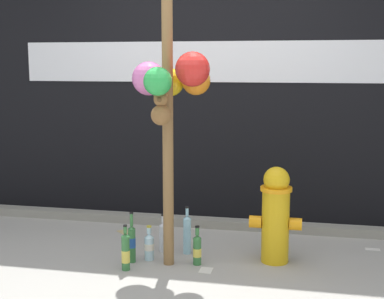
% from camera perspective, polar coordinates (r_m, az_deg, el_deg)
% --- Properties ---
extents(ground_plane, '(14.00, 14.00, 0.00)m').
position_cam_1_polar(ground_plane, '(4.06, -2.14, -13.12)').
color(ground_plane, '#9E9B93').
extents(building_wall, '(10.00, 0.21, 3.34)m').
position_cam_1_polar(building_wall, '(5.40, 2.09, 10.53)').
color(building_wall, black).
rests_on(building_wall, ground_plane).
extents(curb_strip, '(8.00, 0.12, 0.08)m').
position_cam_1_polar(curb_strip, '(5.17, 1.12, -7.69)').
color(curb_strip, gray).
rests_on(curb_strip, ground_plane).
extents(memorial_post, '(0.63, 0.56, 2.86)m').
position_cam_1_polar(memorial_post, '(4.00, -2.31, 9.75)').
color(memorial_post, olive).
rests_on(memorial_post, ground_plane).
extents(fire_hydrant, '(0.40, 0.24, 0.75)m').
position_cam_1_polar(fire_hydrant, '(4.25, 8.78, -6.75)').
color(fire_hydrant, gold).
rests_on(fire_hydrant, ground_plane).
extents(bottle_0, '(0.06, 0.06, 0.39)m').
position_cam_1_polar(bottle_0, '(4.44, -0.51, -8.83)').
color(bottle_0, '#93CCE0').
rests_on(bottle_0, ground_plane).
extents(bottle_1, '(0.06, 0.06, 0.35)m').
position_cam_1_polar(bottle_1, '(4.14, -6.99, -10.66)').
color(bottle_1, '#337038').
rests_on(bottle_1, ground_plane).
extents(bottle_2, '(0.07, 0.07, 0.32)m').
position_cam_1_polar(bottle_2, '(4.50, -3.01, -9.04)').
color(bottle_2, silver).
rests_on(bottle_2, ground_plane).
extents(bottle_3, '(0.06, 0.06, 0.40)m').
position_cam_1_polar(bottle_3, '(4.28, -6.34, -9.68)').
color(bottle_3, '#337038').
rests_on(bottle_3, ground_plane).
extents(bottle_4, '(0.06, 0.06, 0.31)m').
position_cam_1_polar(bottle_4, '(4.22, 0.55, -10.45)').
color(bottle_4, '#337038').
rests_on(bottle_4, ground_plane).
extents(bottle_5, '(0.08, 0.08, 0.28)m').
position_cam_1_polar(bottle_5, '(4.33, -4.52, -10.06)').
color(bottle_5, '#B2DBEA').
rests_on(bottle_5, ground_plane).
extents(litter_0, '(0.12, 0.06, 0.01)m').
position_cam_1_polar(litter_0, '(4.82, 18.46, -9.90)').
color(litter_0, silver).
rests_on(litter_0, ground_plane).
extents(litter_1, '(0.10, 0.12, 0.01)m').
position_cam_1_polar(litter_1, '(4.15, 1.46, -12.55)').
color(litter_1, silver).
rests_on(litter_1, ground_plane).
extents(litter_2, '(0.17, 0.17, 0.01)m').
position_cam_1_polar(litter_2, '(5.07, -7.05, -8.56)').
color(litter_2, tan).
rests_on(litter_2, ground_plane).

